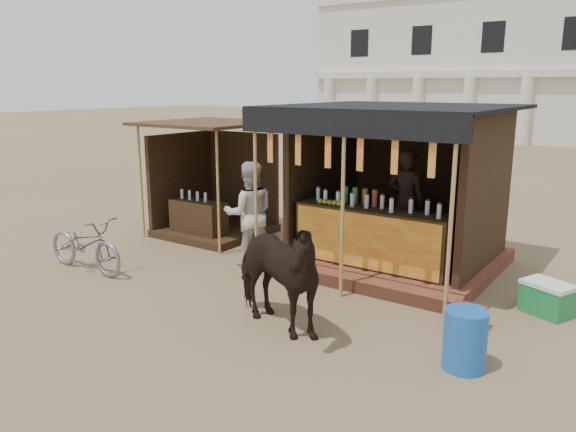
# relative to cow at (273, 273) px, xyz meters

# --- Properties ---
(ground) EXTENTS (120.00, 120.00, 0.00)m
(ground) POSITION_rel_cow_xyz_m (-0.86, -0.03, -0.77)
(ground) COLOR #846B4C
(ground) RESTS_ON ground
(main_stall) EXTENTS (3.60, 3.61, 2.78)m
(main_stall) POSITION_rel_cow_xyz_m (0.15, 3.33, 0.27)
(main_stall) COLOR brown
(main_stall) RESTS_ON ground
(secondary_stall) EXTENTS (2.40, 2.40, 2.38)m
(secondary_stall) POSITION_rel_cow_xyz_m (-4.03, 3.21, 0.09)
(secondary_stall) COLOR #372414
(secondary_stall) RESTS_ON ground
(cow) EXTENTS (1.96, 1.27, 1.53)m
(cow) POSITION_rel_cow_xyz_m (0.00, 0.00, 0.00)
(cow) COLOR black
(cow) RESTS_ON ground
(motorbike) EXTENTS (1.81, 0.64, 0.95)m
(motorbike) POSITION_rel_cow_xyz_m (-4.03, 0.09, -0.29)
(motorbike) COLOR gray
(motorbike) RESTS_ON ground
(bystander) EXTENTS (1.12, 1.12, 1.83)m
(bystander) POSITION_rel_cow_xyz_m (-1.96, 1.97, 0.15)
(bystander) COLOR #B9B9B2
(bystander) RESTS_ON ground
(blue_barrel) EXTENTS (0.63, 0.63, 0.69)m
(blue_barrel) POSITION_rel_cow_xyz_m (2.36, 0.39, -0.42)
(blue_barrel) COLOR #1857B5
(blue_barrel) RESTS_ON ground
(red_crate) EXTENTS (0.44, 0.37, 0.30)m
(red_crate) POSITION_rel_cow_xyz_m (2.06, 1.46, -0.62)
(red_crate) COLOR maroon
(red_crate) RESTS_ON ground
(cooler) EXTENTS (0.76, 0.66, 0.46)m
(cooler) POSITION_rel_cow_xyz_m (2.81, 2.57, -0.53)
(cooler) COLOR #1C7F3D
(cooler) RESTS_ON ground
(background_building) EXTENTS (26.00, 7.45, 8.18)m
(background_building) POSITION_rel_cow_xyz_m (-2.86, 29.92, 3.22)
(background_building) COLOR silver
(background_building) RESTS_ON ground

